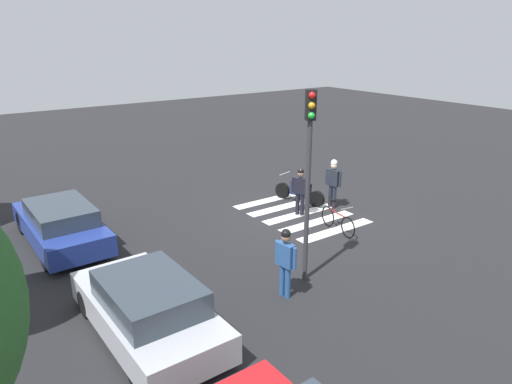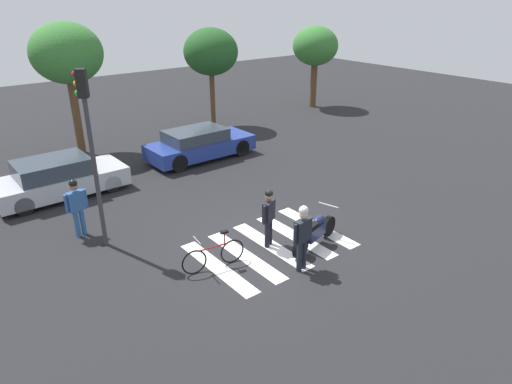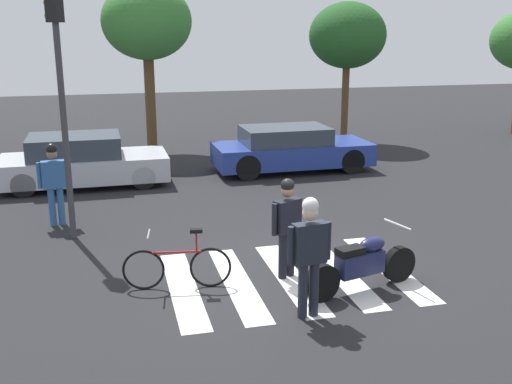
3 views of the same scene
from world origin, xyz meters
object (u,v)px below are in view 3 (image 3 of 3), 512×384
Objects in this scene: pedestrian_bystander at (54,179)px; traffic_light_pole at (59,75)px; officer_on_foot at (309,249)px; car_blue_hatchback at (290,149)px; leaning_bicycle at (178,266)px; police_motorcycle at (362,265)px; officer_by_motorcycle at (287,222)px; car_silver_sedan at (82,162)px.

traffic_light_pole reaches higher than pedestrian_bystander.
officer_on_foot is 6.51m from pedestrian_bystander.
officer_on_foot reaches higher than car_blue_hatchback.
officer_on_foot is 5.96m from traffic_light_pole.
traffic_light_pole is (-1.75, 2.90, 2.83)m from leaning_bicycle.
officer_on_foot is (-1.10, -0.63, 0.60)m from police_motorcycle.
police_motorcycle is at bearing -43.45° from pedestrian_bystander.
officer_by_motorcycle is at bearing -38.91° from traffic_light_pole.
officer_by_motorcycle is 7.77m from car_blue_hatchback.
police_motorcycle is at bearing -60.68° from car_silver_sedan.
officer_by_motorcycle is at bearing 0.58° from leaning_bicycle.
police_motorcycle is 1.22× the size of leaning_bicycle.
officer_by_motorcycle is (-0.99, 0.83, 0.53)m from police_motorcycle.
traffic_light_pole is (-3.46, 4.34, 2.16)m from officer_on_foot.
police_motorcycle is 1.17× the size of officer_on_foot.
police_motorcycle is 6.79m from pedestrian_bystander.
officer_by_motorcycle is 0.35× the size of traffic_light_pole.
officer_on_foot is at bearing -150.41° from police_motorcycle.
car_silver_sedan is (-1.65, 7.14, 0.26)m from leaning_bicycle.
car_blue_hatchback reaches higher than police_motorcycle.
car_silver_sedan is (0.44, 3.30, -0.37)m from pedestrian_bystander.
officer_by_motorcycle is 0.40× the size of car_silver_sedan.
traffic_light_pole is at bearing 140.88° from police_motorcycle.
pedestrian_bystander reaches higher than police_motorcycle.
traffic_light_pole reaches higher than officer_on_foot.
officer_on_foot is at bearing -54.19° from pedestrian_bystander.
police_motorcycle is at bearing -99.42° from car_blue_hatchback.
car_blue_hatchback is (6.27, 3.57, -0.38)m from pedestrian_bystander.
car_silver_sedan is 5.84m from car_blue_hatchback.
car_blue_hatchback is at bearing 60.59° from leaning_bicycle.
pedestrian_bystander is 0.36× the size of traffic_light_pole.
officer_on_foot is 0.40× the size of car_blue_hatchback.
car_silver_sedan is at bearing 116.01° from officer_by_motorcycle.
police_motorcycle is 0.49× the size of car_silver_sedan.
car_silver_sedan is (-4.47, 7.95, 0.19)m from police_motorcycle.
pedestrian_bystander reaches higher than car_blue_hatchback.
police_motorcycle is 9.12m from car_silver_sedan.
police_motorcycle is 8.34m from car_blue_hatchback.
pedestrian_bystander reaches higher than leaning_bicycle.
officer_on_foot is at bearing -51.40° from traffic_light_pole.
car_blue_hatchback is 7.88m from traffic_light_pole.
car_silver_sedan is (-3.36, 8.58, -0.41)m from officer_on_foot.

